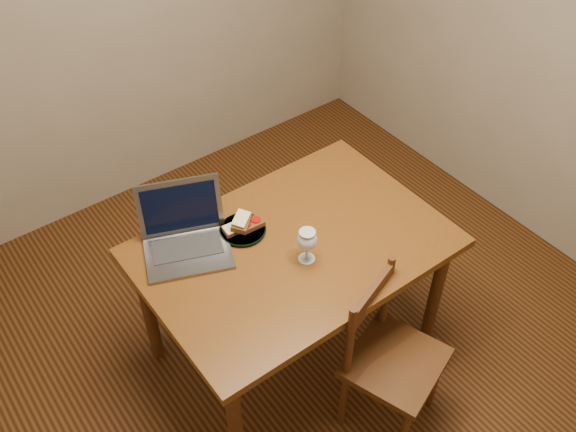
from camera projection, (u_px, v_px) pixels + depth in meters
floor at (301, 341)px, 3.29m from camera, size 3.20×3.20×0.02m
right_wall at (569, 15)px, 3.09m from camera, size 0.02×3.20×2.60m
table at (294, 258)px, 2.81m from camera, size 1.30×0.90×0.74m
chair at (392, 353)px, 2.69m from camera, size 0.49×0.48×0.42m
plate at (243, 230)px, 2.80m from camera, size 0.21×0.21×0.02m
sandwich_cheese at (234, 228)px, 2.78m from camera, size 0.10×0.07×0.03m
sandwich_tomato at (251, 223)px, 2.80m from camera, size 0.11×0.07×0.03m
sandwich_top at (241, 221)px, 2.77m from camera, size 0.13×0.13×0.04m
milk_glass at (307, 246)px, 2.63m from camera, size 0.09×0.09×0.16m
laptop at (184, 232)px, 2.71m from camera, size 0.46×0.44×0.26m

